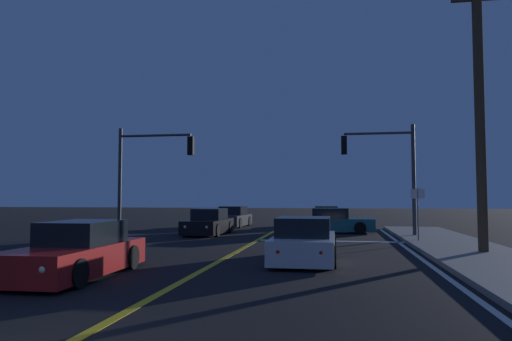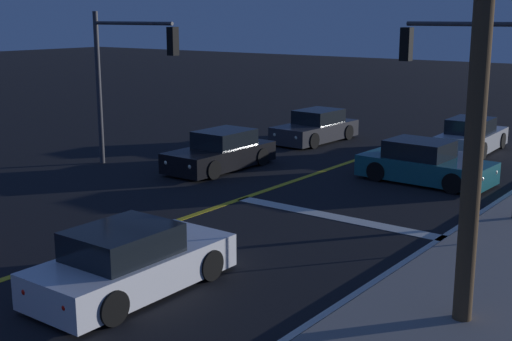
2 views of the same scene
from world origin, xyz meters
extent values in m
cube|color=gray|center=(7.96, 9.22, 0.07)|extent=(3.20, 33.21, 0.15)
cube|color=gold|center=(0.00, 9.22, 0.01)|extent=(0.20, 31.36, 0.01)
cube|color=silver|center=(6.11, 9.22, 0.01)|extent=(0.16, 31.36, 0.01)
cube|color=silver|center=(3.18, 16.95, 0.01)|extent=(6.36, 0.50, 0.01)
cube|color=maroon|center=(-2.74, 6.61, 0.44)|extent=(1.81, 4.48, 0.68)
cube|color=black|center=(-2.75, 6.87, 1.04)|extent=(1.52, 2.08, 0.60)
cylinder|color=black|center=(-1.92, 5.25, 0.32)|extent=(0.23, 0.64, 0.64)
cylinder|color=black|center=(-3.51, 5.21, 0.32)|extent=(0.23, 0.64, 0.64)
cylinder|color=black|center=(-1.98, 8.00, 0.32)|extent=(0.23, 0.64, 0.64)
cylinder|color=black|center=(-3.57, 7.97, 0.32)|extent=(0.23, 0.64, 0.64)
sphere|color=#FFF4CC|center=(-2.17, 4.46, 0.52)|extent=(0.18, 0.18, 0.18)
sphere|color=red|center=(-2.26, 8.79, 0.52)|extent=(0.14, 0.14, 0.14)
sphere|color=red|center=(-3.32, 8.77, 0.52)|extent=(0.14, 0.14, 0.14)
cube|color=#B2B5BA|center=(2.81, 28.08, 0.44)|extent=(1.88, 4.17, 0.68)
cube|color=black|center=(2.82, 27.83, 1.04)|extent=(1.55, 1.94, 0.60)
cylinder|color=black|center=(1.97, 29.32, 0.32)|extent=(0.25, 0.65, 0.64)
cylinder|color=black|center=(3.56, 29.38, 0.32)|extent=(0.25, 0.65, 0.64)
cylinder|color=black|center=(2.07, 26.78, 0.32)|extent=(0.25, 0.65, 0.64)
cylinder|color=black|center=(3.66, 26.84, 0.32)|extent=(0.25, 0.65, 0.64)
sphere|color=#FFF4CC|center=(2.20, 30.05, 0.52)|extent=(0.18, 0.18, 0.18)
sphere|color=#FFF4CC|center=(3.26, 30.09, 0.52)|extent=(0.18, 0.18, 0.18)
sphere|color=red|center=(2.36, 26.06, 0.52)|extent=(0.14, 0.14, 0.14)
sphere|color=red|center=(3.42, 26.10, 0.52)|extent=(0.14, 0.14, 0.14)
cube|color=black|center=(-3.08, 19.64, 0.44)|extent=(1.77, 4.28, 0.68)
cube|color=black|center=(-3.08, 19.89, 1.04)|extent=(1.51, 1.98, 0.60)
cylinder|color=black|center=(-2.29, 18.31, 0.32)|extent=(0.23, 0.64, 0.64)
cylinder|color=black|center=(-3.89, 18.32, 0.32)|extent=(0.23, 0.64, 0.64)
cylinder|color=black|center=(-2.26, 20.95, 0.32)|extent=(0.23, 0.64, 0.64)
cylinder|color=black|center=(-3.87, 20.97, 0.32)|extent=(0.23, 0.64, 0.64)
sphere|color=#FFF4CC|center=(-2.56, 17.56, 0.52)|extent=(0.18, 0.18, 0.18)
sphere|color=#FFF4CC|center=(-3.63, 17.57, 0.52)|extent=(0.18, 0.18, 0.18)
sphere|color=red|center=(-2.52, 21.72, 0.52)|extent=(0.14, 0.14, 0.14)
sphere|color=red|center=(-3.59, 21.73, 0.52)|extent=(0.14, 0.14, 0.14)
cube|color=silver|center=(2.54, 10.27, 0.44)|extent=(1.80, 4.21, 0.68)
cube|color=black|center=(2.54, 10.02, 1.04)|extent=(1.54, 1.94, 0.60)
cylinder|color=black|center=(1.70, 11.57, 0.32)|extent=(0.22, 0.64, 0.64)
cylinder|color=black|center=(3.37, 11.57, 0.32)|extent=(0.22, 0.64, 0.64)
cylinder|color=black|center=(1.71, 8.96, 0.32)|extent=(0.22, 0.64, 0.64)
cylinder|color=black|center=(3.38, 8.97, 0.32)|extent=(0.22, 0.64, 0.64)
sphere|color=#FFF4CC|center=(1.98, 12.31, 0.52)|extent=(0.18, 0.18, 0.18)
sphere|color=#FFF4CC|center=(3.09, 12.31, 0.52)|extent=(0.18, 0.18, 0.18)
sphere|color=red|center=(1.99, 8.22, 0.52)|extent=(0.14, 0.14, 0.14)
sphere|color=red|center=(3.10, 8.22, 0.52)|extent=(0.14, 0.14, 0.14)
cube|color=#2D2D33|center=(-3.26, 26.15, 0.44)|extent=(1.91, 4.30, 0.68)
cube|color=black|center=(-3.25, 26.40, 1.04)|extent=(1.57, 2.01, 0.60)
cylinder|color=black|center=(-2.51, 24.80, 0.32)|extent=(0.25, 0.65, 0.64)
cylinder|color=black|center=(-4.12, 24.87, 0.32)|extent=(0.25, 0.65, 0.64)
cylinder|color=black|center=(-2.40, 27.43, 0.32)|extent=(0.25, 0.65, 0.64)
cylinder|color=black|center=(-4.01, 27.49, 0.32)|extent=(0.25, 0.65, 0.64)
sphere|color=#FFF4CC|center=(-2.81, 24.07, 0.52)|extent=(0.18, 0.18, 0.18)
sphere|color=#FFF4CC|center=(-3.88, 24.12, 0.52)|extent=(0.18, 0.18, 0.18)
sphere|color=red|center=(-2.64, 28.19, 0.52)|extent=(0.14, 0.14, 0.14)
sphere|color=red|center=(-3.71, 28.24, 0.52)|extent=(0.14, 0.14, 0.14)
cube|color=#195960|center=(3.46, 22.11, 0.44)|extent=(4.24, 1.95, 0.68)
cube|color=black|center=(3.21, 22.12, 1.04)|extent=(1.97, 1.63, 0.60)
cylinder|color=black|center=(4.78, 22.92, 0.32)|extent=(0.65, 0.24, 0.64)
cylinder|color=black|center=(4.73, 21.22, 0.32)|extent=(0.65, 0.24, 0.64)
cylinder|color=black|center=(2.19, 23.00, 0.32)|extent=(0.65, 0.24, 0.64)
cylinder|color=black|center=(2.13, 21.30, 0.32)|extent=(0.65, 0.24, 0.64)
sphere|color=#FFF4CC|center=(5.50, 22.61, 0.52)|extent=(0.18, 0.18, 0.18)
sphere|color=#FFF4CC|center=(5.47, 21.48, 0.52)|extent=(0.18, 0.18, 0.18)
sphere|color=red|center=(1.43, 22.74, 0.52)|extent=(0.14, 0.14, 0.14)
sphere|color=red|center=(1.40, 21.61, 0.52)|extent=(0.14, 0.14, 0.14)
cylinder|color=#38383D|center=(7.16, 19.25, 2.72)|extent=(0.18, 0.18, 5.44)
cylinder|color=#38383D|center=(5.53, 19.25, 5.04)|extent=(3.26, 0.12, 0.12)
cube|color=black|center=(3.91, 19.25, 4.49)|extent=(0.28, 0.28, 0.90)
sphere|color=red|center=(3.91, 19.25, 4.76)|extent=(0.22, 0.22, 0.22)
sphere|color=#4C2D05|center=(3.91, 19.25, 4.49)|extent=(0.22, 0.22, 0.22)
sphere|color=#0A3814|center=(3.91, 19.25, 4.22)|extent=(0.22, 0.22, 0.22)
cylinder|color=#38383D|center=(-7.16, 17.85, 2.70)|extent=(0.18, 0.18, 5.40)
cylinder|color=#38383D|center=(-5.32, 17.85, 5.00)|extent=(3.68, 0.12, 0.12)
cube|color=black|center=(-3.48, 17.85, 4.45)|extent=(0.28, 0.28, 0.90)
sphere|color=red|center=(-3.48, 17.85, 4.72)|extent=(0.22, 0.22, 0.22)
sphere|color=#4C2D05|center=(-3.48, 17.85, 4.45)|extent=(0.22, 0.22, 0.22)
sphere|color=#0A3814|center=(-3.48, 17.85, 4.18)|extent=(0.22, 0.22, 0.22)
cylinder|color=#4C3823|center=(8.26, 12.55, 5.03)|extent=(0.33, 0.33, 10.05)
cylinder|color=slate|center=(6.86, 16.45, 1.17)|extent=(0.06, 0.06, 2.33)
cube|color=white|center=(6.86, 16.45, 2.08)|extent=(0.56, 0.04, 0.40)
camera|label=1|loc=(3.50, -3.91, 1.93)|focal=32.68mm
camera|label=2|loc=(12.03, 1.59, 5.27)|focal=48.30mm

